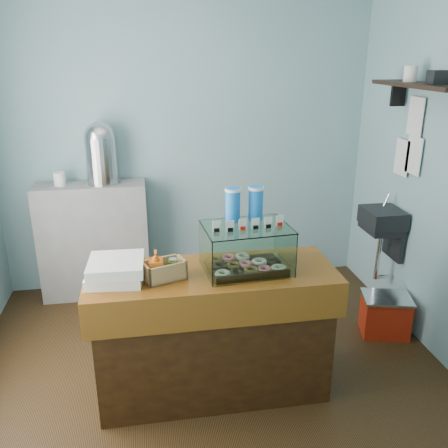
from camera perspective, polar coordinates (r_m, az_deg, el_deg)
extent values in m
plane|color=black|center=(3.73, -1.87, -16.62)|extent=(3.50, 3.50, 0.00)
cube|color=#79A5B1|center=(4.57, -4.66, 9.49)|extent=(3.50, 0.04, 2.80)
cube|color=#79A5B1|center=(1.73, 4.43, -8.40)|extent=(3.50, 0.04, 2.80)
cube|color=black|center=(4.24, 18.55, 0.72)|extent=(0.30, 0.35, 0.15)
cube|color=black|center=(4.37, 19.77, -1.68)|extent=(0.04, 0.30, 0.35)
cylinder|color=silver|center=(4.32, 18.94, 2.69)|extent=(0.02, 0.02, 0.12)
cylinder|color=silver|center=(4.37, 18.05, -3.63)|extent=(0.04, 0.04, 0.45)
cube|color=black|center=(3.84, 22.48, 15.19)|extent=(0.25, 1.00, 0.03)
cube|color=black|center=(4.22, 20.23, 14.39)|extent=(0.12, 0.03, 0.18)
cube|color=white|center=(4.09, 21.87, 7.65)|extent=(0.01, 0.21, 0.30)
cube|color=white|center=(4.25, 20.62, 7.51)|extent=(0.01, 0.21, 0.30)
cube|color=white|center=(4.09, 22.05, 11.90)|extent=(0.01, 0.21, 0.30)
cube|color=#41230C|center=(3.29, -1.35, -13.29)|extent=(1.50, 0.56, 0.84)
cube|color=#532A0B|center=(3.06, -1.42, -6.23)|extent=(1.60, 0.60, 0.06)
cube|color=#532A0B|center=(2.88, -0.59, -10.80)|extent=(1.60, 0.04, 0.18)
cube|color=gray|center=(4.64, -15.31, -1.95)|extent=(1.00, 0.32, 1.10)
cube|color=black|center=(3.08, 2.65, -5.28)|extent=(0.50, 0.37, 0.02)
torus|color=beige|center=(2.93, -0.08, -6.04)|extent=(0.10, 0.10, 0.03)
torus|color=black|center=(2.95, 1.60, -5.86)|extent=(0.10, 0.10, 0.03)
torus|color=brown|center=(2.97, 3.26, -5.67)|extent=(0.10, 0.10, 0.03)
torus|color=#D66474|center=(3.00, 4.90, -5.48)|extent=(0.10, 0.10, 0.03)
torus|color=beige|center=(3.03, 6.50, -5.29)|extent=(0.10, 0.10, 0.03)
torus|color=black|center=(3.03, -0.58, -5.17)|extent=(0.10, 0.10, 0.03)
torus|color=brown|center=(3.05, 1.05, -4.99)|extent=(0.10, 0.10, 0.03)
torus|color=#D66474|center=(3.07, 2.66, -4.82)|extent=(0.10, 0.10, 0.03)
torus|color=beige|center=(3.09, 4.25, -4.64)|extent=(0.10, 0.10, 0.03)
torus|color=black|center=(3.12, 5.81, -4.47)|extent=(0.10, 0.10, 0.03)
torus|color=brown|center=(3.12, -1.05, -4.34)|extent=(0.10, 0.10, 0.03)
torus|color=#D66474|center=(3.14, 0.53, -4.18)|extent=(0.10, 0.10, 0.03)
torus|color=beige|center=(3.16, 2.10, -4.02)|extent=(0.10, 0.10, 0.03)
cube|color=white|center=(2.86, 3.80, -4.42)|extent=(0.53, 0.05, 0.29)
cube|color=white|center=(3.20, 1.71, -1.68)|extent=(0.53, 0.05, 0.29)
cube|color=white|center=(2.96, -2.22, -3.46)|extent=(0.04, 0.38, 0.29)
cube|color=white|center=(3.11, 7.38, -2.49)|extent=(0.04, 0.38, 0.29)
cube|color=white|center=(2.97, 2.74, -0.35)|extent=(0.57, 0.44, 0.01)
cube|color=white|center=(2.86, -0.89, -0.32)|extent=(0.05, 0.01, 0.07)
cube|color=black|center=(2.87, -0.88, -0.75)|extent=(0.03, 0.02, 0.02)
cube|color=white|center=(2.88, 0.70, -0.18)|extent=(0.05, 0.01, 0.07)
cube|color=black|center=(2.89, 0.70, -0.61)|extent=(0.03, 0.02, 0.02)
cube|color=white|center=(2.90, 2.26, -0.05)|extent=(0.05, 0.01, 0.07)
cube|color=red|center=(2.91, 2.25, -0.48)|extent=(0.03, 0.02, 0.02)
cube|color=white|center=(2.92, 3.80, 0.08)|extent=(0.05, 0.01, 0.07)
cube|color=black|center=(2.93, 3.79, -0.34)|extent=(0.03, 0.02, 0.02)
cube|color=white|center=(2.95, 5.31, 0.21)|extent=(0.05, 0.01, 0.07)
cube|color=black|center=(2.96, 5.30, -0.21)|extent=(0.03, 0.02, 0.02)
cube|color=white|center=(2.98, 6.80, 0.34)|extent=(0.05, 0.01, 0.07)
cube|color=red|center=(2.98, 6.78, -0.07)|extent=(0.03, 0.02, 0.02)
cylinder|color=#1C80EF|center=(3.03, 1.06, 2.33)|extent=(0.09, 0.09, 0.22)
cylinder|color=white|center=(3.00, 1.08, 4.15)|extent=(0.10, 0.10, 0.02)
cylinder|color=#1C80EF|center=(3.07, 3.84, 2.54)|extent=(0.09, 0.09, 0.22)
cylinder|color=white|center=(3.04, 3.88, 4.34)|extent=(0.10, 0.10, 0.02)
cube|color=tan|center=(2.97, -7.16, -6.47)|extent=(0.29, 0.22, 0.01)
cube|color=tan|center=(2.89, -6.70, -6.04)|extent=(0.24, 0.10, 0.12)
cube|color=tan|center=(3.01, -7.70, -5.04)|extent=(0.24, 0.10, 0.12)
cube|color=tan|center=(2.91, -9.37, -5.98)|extent=(0.06, 0.15, 0.12)
cube|color=tan|center=(2.99, -5.11, -5.09)|extent=(0.06, 0.15, 0.12)
imported|color=#D25D13|center=(2.91, -8.16, -4.90)|extent=(0.11, 0.11, 0.19)
cylinder|color=#469227|center=(2.97, -6.13, -5.27)|extent=(0.06, 0.06, 0.10)
cylinder|color=silver|center=(2.95, -6.17, -4.30)|extent=(0.05, 0.05, 0.01)
cube|color=white|center=(3.01, -12.91, -5.93)|extent=(0.36, 0.36, 0.07)
cube|color=white|center=(2.97, -12.84, -4.86)|extent=(0.34, 0.34, 0.07)
cylinder|color=silver|center=(4.46, -14.29, 4.81)|extent=(0.30, 0.30, 0.01)
cylinder|color=silver|center=(4.41, -14.52, 7.45)|extent=(0.27, 0.27, 0.41)
sphere|color=silver|center=(4.38, -14.75, 10.08)|extent=(0.27, 0.27, 0.27)
cube|color=#AF210E|center=(4.23, 18.79, -10.42)|extent=(0.42, 0.36, 0.32)
cube|color=silver|center=(4.15, 19.05, -8.38)|extent=(0.45, 0.38, 0.02)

